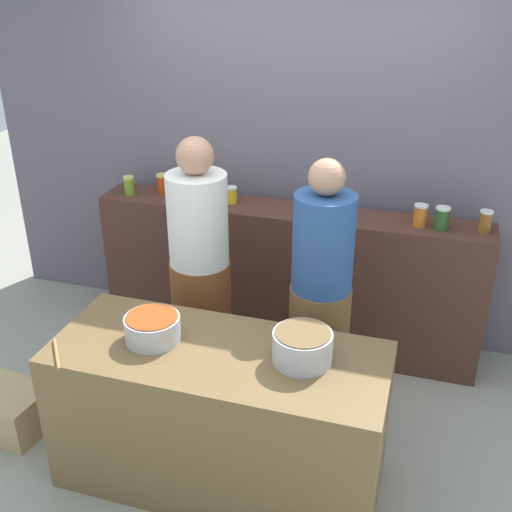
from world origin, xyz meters
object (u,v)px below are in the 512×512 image
Objects in this scene: preserve_jar_5 at (312,200)px; wooden_spoon at (56,354)px; preserve_jar_0 at (129,185)px; cooking_pot_left at (153,328)px; cooking_pot_center at (302,347)px; preserve_jar_2 at (186,187)px; preserve_jar_1 at (163,183)px; preserve_jar_3 at (208,196)px; preserve_jar_4 at (232,195)px; cook_with_tongs at (201,283)px; cook_in_cap at (320,311)px; preserve_jar_7 at (442,218)px; bread_crate at (7,409)px; preserve_jar_6 at (420,215)px; preserve_jar_8 at (485,222)px.

wooden_spoon is (-0.89, -1.71, -0.28)m from preserve_jar_5.
preserve_jar_0 reaches higher than cooking_pot_left.
preserve_jar_5 is 1.44m from cooking_pot_center.
preserve_jar_2 is (0.41, 0.07, 0.01)m from preserve_jar_0.
preserve_jar_1 and preserve_jar_5 have the same top height.
cooking_pot_center is (0.77, 0.04, 0.01)m from cooking_pot_left.
preserve_jar_4 reaches higher than preserve_jar_3.
preserve_jar_1 reaches higher than wooden_spoon.
cooking_pot_left is (0.06, -1.41, -0.21)m from preserve_jar_4.
cook_with_tongs is (0.78, -0.63, -0.35)m from preserve_jar_0.
preserve_jar_0 is at bearing 155.41° from cook_in_cap.
wooden_spoon is (-1.74, -1.63, -0.29)m from preserve_jar_7.
preserve_jar_7 reaches higher than wooden_spoon.
preserve_jar_7 is at bearing -1.94° from preserve_jar_4.
preserve_jar_0 is at bearing -179.59° from preserve_jar_3.
preserve_jar_5 is 0.96m from cook_with_tongs.
preserve_jar_7 is at bearing 0.09° from preserve_jar_0.
bread_crate is (-1.79, -0.06, -0.77)m from cooking_pot_center.
preserve_jar_2 is 1.63m from preserve_jar_6.
preserve_jar_4 reaches higher than cooking_pot_left.
preserve_jar_2 is 1.00× the size of preserve_jar_7.
preserve_jar_8 is (0.26, 0.03, -0.00)m from preserve_jar_7.
preserve_jar_6 is 0.39m from preserve_jar_8.
preserve_jar_7 is at bearing 30.20° from bread_crate.
cook_with_tongs is at bearing -74.13° from preserve_jar_3.
preserve_jar_3 is 0.75× the size of preserve_jar_6.
cooking_pot_left is 0.48m from wooden_spoon.
cooking_pot_center is at bearing -40.59° from cook_with_tongs.
cook_in_cap is at bearing -139.31° from preserve_jar_8.
preserve_jar_5 reaches higher than preserve_jar_3.
cook_with_tongs is at bearing 173.64° from cook_in_cap.
cooking_pot_left is 0.74m from cook_with_tongs.
preserve_jar_4 is at bearing 3.84° from preserve_jar_0.
preserve_jar_0 is at bearing 141.39° from cook_with_tongs.
preserve_jar_1 is 0.47× the size of cooking_pot_center.
preserve_jar_0 is 0.94× the size of preserve_jar_8.
cooking_pot_center is at bearing -58.74° from preserve_jar_4.
preserve_jar_4 is at bearing -6.00° from preserve_jar_1.
cook_in_cap is (-0.87, -0.75, -0.37)m from preserve_jar_8.
preserve_jar_5 is 1.95m from wooden_spoon.
preserve_jar_7 is at bearing -3.08° from preserve_jar_1.
cook_in_cap is at bearing -31.44° from preserve_jar_1.
preserve_jar_4 is at bearing 56.07° from bread_crate.
preserve_jar_3 is 0.16m from preserve_jar_4.
preserve_jar_5 reaches higher than bread_crate.
cook_with_tongs is at bearing -38.61° from preserve_jar_0.
preserve_jar_7 is at bearing 45.31° from cooking_pot_left.
cook_with_tongs is (0.57, -0.73, -0.35)m from preserve_jar_1.
preserve_jar_3 is at bearing 98.95° from cooking_pot_left.
cooking_pot_left is (-1.35, -1.36, -0.23)m from preserve_jar_7.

